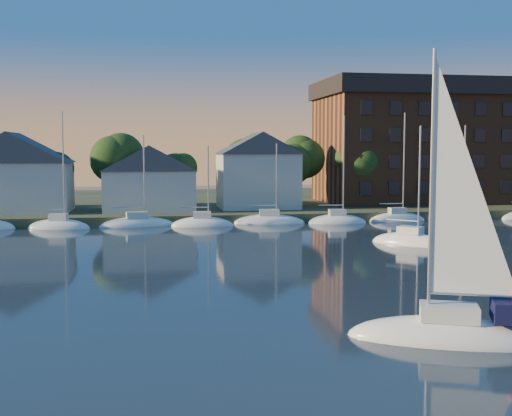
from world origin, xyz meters
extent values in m
plane|color=black|center=(0.00, 0.00, 0.00)|extent=(260.00, 260.00, 0.00)
cube|color=#313821|center=(0.00, 75.00, 0.00)|extent=(160.00, 50.00, 2.00)
cube|color=brown|center=(0.00, 52.00, 0.00)|extent=(120.00, 3.00, 1.00)
cube|color=beige|center=(-22.00, 58.00, 4.00)|extent=(13.00, 9.00, 6.00)
cube|color=beige|center=(-6.00, 57.00, 3.50)|extent=(11.00, 8.00, 5.00)
cube|color=beige|center=(8.00, 59.00, 4.50)|extent=(10.00, 8.00, 7.00)
cube|color=brown|center=(34.00, 65.00, 8.50)|extent=(30.00, 16.00, 15.00)
cube|color=black|center=(34.00, 65.00, 17.20)|extent=(31.00, 17.00, 2.40)
cylinder|color=#39251A|center=(-18.00, 63.00, 2.75)|extent=(0.50, 0.50, 3.50)
sphere|color=#1A3212|center=(-18.00, 63.00, 7.20)|extent=(5.40, 5.40, 5.40)
cylinder|color=#39251A|center=(-10.00, 63.00, 2.75)|extent=(0.50, 0.50, 3.50)
sphere|color=#1A3212|center=(-10.00, 63.00, 7.20)|extent=(5.40, 5.40, 5.40)
cylinder|color=#39251A|center=(-2.00, 63.00, 2.75)|extent=(0.50, 0.50, 3.50)
sphere|color=#1A3212|center=(-2.00, 63.00, 7.20)|extent=(5.40, 5.40, 5.40)
cylinder|color=#39251A|center=(6.00, 63.00, 2.75)|extent=(0.50, 0.50, 3.50)
sphere|color=#1A3212|center=(6.00, 63.00, 7.20)|extent=(5.40, 5.40, 5.40)
cylinder|color=#39251A|center=(14.00, 63.00, 2.75)|extent=(0.50, 0.50, 3.50)
sphere|color=#1A3212|center=(14.00, 63.00, 7.20)|extent=(5.40, 5.40, 5.40)
cylinder|color=#39251A|center=(22.00, 63.00, 2.75)|extent=(0.50, 0.50, 3.50)
sphere|color=#1A3212|center=(22.00, 63.00, 7.20)|extent=(5.40, 5.40, 5.40)
cylinder|color=#39251A|center=(30.00, 63.00, 2.75)|extent=(0.50, 0.50, 3.50)
sphere|color=#1A3212|center=(30.00, 63.00, 7.20)|extent=(5.40, 5.40, 5.40)
cylinder|color=#39251A|center=(38.00, 63.00, 2.75)|extent=(0.50, 0.50, 3.50)
sphere|color=#1A3212|center=(38.00, 63.00, 7.20)|extent=(5.40, 5.40, 5.40)
cylinder|color=#39251A|center=(46.00, 63.00, 2.75)|extent=(0.50, 0.50, 3.50)
sphere|color=#1A3212|center=(46.00, 63.00, 7.20)|extent=(5.40, 5.40, 5.40)
ellipsoid|color=white|center=(-16.00, 49.00, 0.00)|extent=(7.50, 2.40, 2.20)
cube|color=silver|center=(-16.00, 49.00, 1.30)|extent=(2.10, 1.32, 0.70)
cylinder|color=#A5A8AD|center=(-15.25, 49.00, 5.95)|extent=(0.16, 0.16, 10.00)
cylinder|color=#A5A8AD|center=(-16.82, 49.00, 2.15)|extent=(3.15, 0.12, 0.12)
ellipsoid|color=white|center=(-8.00, 49.00, 0.00)|extent=(7.50, 2.40, 2.20)
cube|color=silver|center=(-8.00, 49.00, 1.30)|extent=(2.10, 1.32, 0.70)
cylinder|color=#A5A8AD|center=(-7.25, 49.00, 5.95)|extent=(0.16, 0.16, 10.00)
cylinder|color=#A5A8AD|center=(-8.82, 49.00, 2.15)|extent=(3.15, 0.12, 0.12)
ellipsoid|color=white|center=(0.00, 49.00, 0.00)|extent=(7.50, 2.40, 2.20)
cube|color=silver|center=(0.00, 49.00, 1.30)|extent=(2.10, 1.32, 0.70)
cylinder|color=#A5A8AD|center=(0.75, 49.00, 5.95)|extent=(0.16, 0.16, 10.00)
cylinder|color=#A5A8AD|center=(-0.82, 49.00, 2.15)|extent=(3.15, 0.12, 0.12)
ellipsoid|color=white|center=(8.00, 49.00, 0.00)|extent=(7.50, 2.40, 2.20)
cube|color=silver|center=(8.00, 49.00, 1.30)|extent=(2.10, 1.32, 0.70)
cylinder|color=#A5A8AD|center=(8.75, 49.00, 5.95)|extent=(0.16, 0.16, 10.00)
cylinder|color=#A5A8AD|center=(7.17, 49.00, 2.15)|extent=(3.15, 0.12, 0.12)
ellipsoid|color=white|center=(16.00, 49.00, 0.00)|extent=(7.50, 2.40, 2.20)
cube|color=silver|center=(16.00, 49.00, 1.30)|extent=(2.10, 1.32, 0.70)
cylinder|color=#A5A8AD|center=(16.75, 49.00, 5.95)|extent=(0.16, 0.16, 10.00)
cylinder|color=#A5A8AD|center=(15.18, 49.00, 2.15)|extent=(3.15, 0.12, 0.12)
ellipsoid|color=white|center=(24.00, 49.00, 0.00)|extent=(7.50, 2.40, 2.20)
cube|color=silver|center=(24.00, 49.00, 1.30)|extent=(2.10, 1.32, 0.70)
cylinder|color=#A5A8AD|center=(24.75, 49.00, 5.95)|extent=(0.16, 0.16, 10.00)
cylinder|color=#A5A8AD|center=(23.18, 49.00, 2.15)|extent=(3.15, 0.12, 0.12)
ellipsoid|color=white|center=(32.00, 49.00, 0.00)|extent=(7.50, 2.40, 2.20)
cube|color=silver|center=(32.00, 49.00, 1.30)|extent=(2.10, 1.32, 0.70)
cylinder|color=#A5A8AD|center=(32.75, 49.00, 5.95)|extent=(0.16, 0.16, 10.00)
cylinder|color=#A5A8AD|center=(31.18, 49.00, 2.15)|extent=(3.15, 0.12, 0.12)
ellipsoid|color=white|center=(6.71, 3.02, 0.00)|extent=(9.43, 6.09, 2.20)
cube|color=silver|center=(6.71, 3.02, 1.30)|extent=(2.94, 2.43, 0.70)
cylinder|color=#A5A8AD|center=(5.88, 3.36, 6.95)|extent=(0.16, 0.16, 12.00)
cylinder|color=#A5A8AD|center=(7.63, 2.65, 2.15)|extent=(3.54, 1.54, 0.12)
cube|color=black|center=(9.04, 2.07, 1.50)|extent=(1.95, 2.14, 0.90)
ellipsoid|color=white|center=(17.01, 30.95, 0.00)|extent=(6.89, 7.16, 2.20)
cube|color=silver|center=(17.01, 30.95, 1.30)|extent=(2.43, 2.47, 0.70)
cylinder|color=#A5A8AD|center=(17.52, 30.41, 5.81)|extent=(0.16, 0.16, 9.72)
cylinder|color=#A5A8AD|center=(16.46, 31.55, 2.15)|extent=(2.21, 2.37, 0.12)
camera|label=1|loc=(-6.68, -23.18, 8.56)|focal=45.00mm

